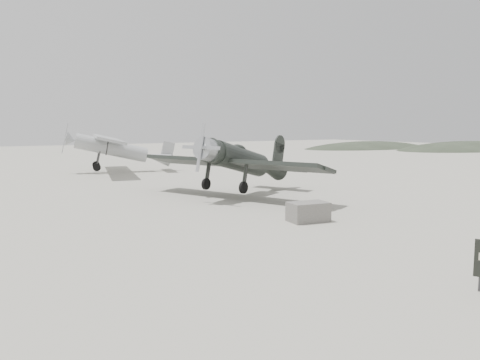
{
  "coord_description": "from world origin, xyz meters",
  "views": [
    {
      "loc": [
        -12.25,
        -16.09,
        3.83
      ],
      "look_at": [
        -1.47,
        0.77,
        1.5
      ],
      "focal_mm": 35.0,
      "sensor_mm": 36.0,
      "label": 1
    }
  ],
  "objects": [
    {
      "name": "ground",
      "position": [
        0.0,
        0.0,
        0.0
      ],
      "size": [
        160.0,
        160.0,
        0.0
      ],
      "primitive_type": "plane",
      "color": "gray",
      "rests_on": "ground"
    },
    {
      "name": "hill_east_north",
      "position": [
        60.0,
        28.0,
        0.0
      ],
      "size": [
        36.0,
        18.0,
        6.0
      ],
      "primitive_type": "ellipsoid",
      "color": "#2B3224",
      "rests_on": "ground"
    },
    {
      "name": "hill_northeast",
      "position": [
        50.0,
        40.0,
        0.0
      ],
      "size": [
        32.0,
        16.0,
        5.2
      ],
      "primitive_type": "ellipsoid",
      "color": "#2B3224",
      "rests_on": "ground"
    },
    {
      "name": "lowwing_monoplane",
      "position": [
        1.7,
        5.37,
        1.9
      ],
      "size": [
        8.17,
        10.97,
        3.59
      ],
      "rotation": [
        0.0,
        0.24,
        0.37
      ],
      "color": "black",
      "rests_on": "ground"
    },
    {
      "name": "highwing_monoplane",
      "position": [
        -0.09,
        21.87,
        2.19
      ],
      "size": [
        8.85,
        12.36,
        3.5
      ],
      "rotation": [
        0.0,
        0.23,
        -0.25
      ],
      "color": "#949899",
      "rests_on": "ground"
    },
    {
      "name": "equipment_block",
      "position": [
        0.02,
        -2.0,
        0.39
      ],
      "size": [
        1.7,
        1.22,
        0.78
      ],
      "primitive_type": "cube",
      "rotation": [
        0.0,
        0.0,
        -0.17
      ],
      "color": "#5E5B57",
      "rests_on": "ground"
    }
  ]
}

